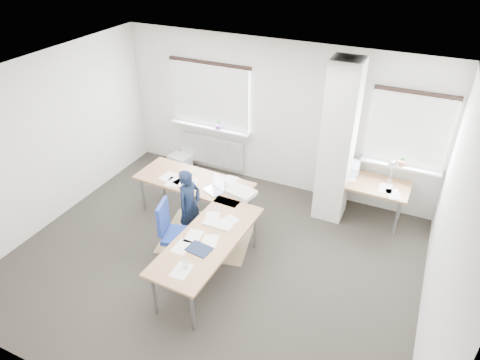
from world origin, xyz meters
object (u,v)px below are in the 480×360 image
at_px(task_chair, 178,244).
at_px(desk_main, 203,209).
at_px(desk_side, 366,184).
at_px(person, 190,206).

bearing_deg(task_chair, desk_main, 53.42).
xyz_separation_m(desk_side, person, (-2.43, -1.73, -0.06)).
height_order(desk_side, person, person).
relative_size(task_chair, person, 0.82).
xyz_separation_m(desk_side, task_chair, (-2.34, -2.28, -0.40)).
xyz_separation_m(desk_main, desk_side, (2.15, 1.80, -0.01)).
height_order(task_chair, person, person).
relative_size(desk_side, task_chair, 1.39).
bearing_deg(desk_side, desk_main, -138.29).
distance_m(desk_side, task_chair, 3.29).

